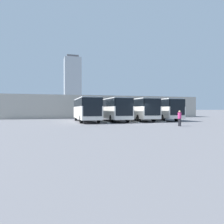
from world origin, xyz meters
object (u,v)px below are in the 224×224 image
at_px(bus_0, 159,109).
at_px(bus_1, 137,109).
at_px(pedestrian, 180,118).
at_px(bus_3, 86,109).
at_px(bus_2, 113,109).

distance_m(bus_0, bus_1, 4.04).
distance_m(bus_0, pedestrian, 12.39).
xyz_separation_m(bus_3, pedestrian, (-8.05, 10.73, -0.95)).
relative_size(bus_1, bus_3, 1.00).
distance_m(bus_0, bus_2, 8.07).
height_order(bus_3, pedestrian, bus_3).
distance_m(bus_1, bus_2, 4.03).
relative_size(bus_1, pedestrian, 6.70).
height_order(bus_0, bus_1, same).
bearing_deg(pedestrian, bus_3, -147.88).
height_order(bus_2, bus_3, same).
bearing_deg(bus_2, pedestrian, 111.93).
xyz_separation_m(bus_0, pedestrian, (4.00, 11.69, -0.95)).
bearing_deg(bus_3, bus_0, -173.84).
bearing_deg(bus_2, bus_0, -172.80).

